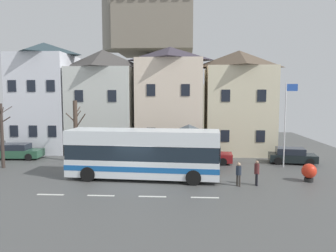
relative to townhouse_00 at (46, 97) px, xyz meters
name	(u,v)px	position (x,y,z in m)	size (l,w,h in m)	color
ground_plane	(134,184)	(11.26, -11.93, -5.62)	(40.00, 60.00, 0.07)	#4F504F
townhouse_00	(46,97)	(0.00, 0.00, 0.00)	(5.65, 5.93, 11.19)	silver
townhouse_01	(104,101)	(6.15, -0.04, -0.39)	(6.33, 5.84, 10.42)	silver
townhouse_02	(170,100)	(12.99, 0.17, -0.26)	(6.39, 6.27, 10.67)	beige
townhouse_03	(238,102)	(19.88, 0.06, -0.48)	(6.48, 6.04, 10.24)	beige
hilltop_castle	(155,84)	(9.23, 23.09, 2.16)	(36.53, 36.53, 23.08)	#61604F
transit_bus	(143,154)	(11.71, -10.70, -3.87)	(10.62, 3.29, 3.42)	white
bus_shelter	(189,131)	(14.89, -6.63, -2.70)	(3.60, 3.60, 3.45)	#473D33
parked_car_00	(204,155)	(16.23, -5.32, -4.92)	(4.70, 2.18, 1.38)	maroon
parked_car_01	(292,156)	(23.68, -5.06, -4.94)	(4.01, 2.25, 1.33)	black
parked_car_02	(16,151)	(-0.94, -4.54, -4.92)	(4.65, 2.09, 1.38)	#29533B
pedestrian_00	(257,171)	(19.22, -11.95, -4.68)	(0.32, 0.34, 1.62)	black
pedestrian_01	(214,160)	(16.77, -8.35, -4.72)	(0.29, 0.32, 1.59)	#2D2D38
pedestrian_02	(206,163)	(16.14, -8.98, -4.79)	(0.33, 0.32, 1.56)	black
pedestrian_03	(239,172)	(18.03, -12.18, -4.67)	(0.34, 0.34, 1.54)	#38332D
public_bench	(198,155)	(15.73, -4.38, -5.13)	(1.48, 0.48, 0.87)	brown
flagpole	(286,119)	(22.66, -6.47, -1.66)	(0.95, 0.10, 6.76)	silver
harbour_buoy	(309,172)	(22.93, -10.85, -4.91)	(0.98, 0.98, 1.23)	black
bare_tree_00	(76,131)	(5.12, -5.56, -2.84)	(1.76, 1.32, 5.35)	#47382D
bare_tree_01	(2,134)	(0.04, -8.12, -2.84)	(1.04, 1.54, 5.25)	#382D28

